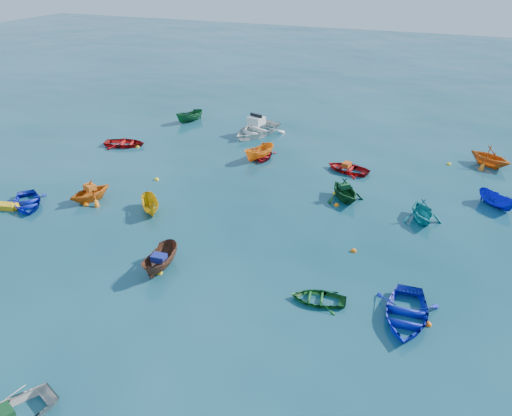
% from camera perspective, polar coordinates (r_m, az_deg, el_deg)
% --- Properties ---
extents(ground, '(160.00, 160.00, 0.00)m').
position_cam_1_polar(ground, '(24.67, -4.42, -5.81)').
color(ground, '#093842').
rests_on(ground, ground).
extents(dinghy_blue_sw, '(3.89, 3.84, 0.66)m').
position_cam_1_polar(dinghy_blue_sw, '(32.44, -24.61, 0.23)').
color(dinghy_blue_sw, '#0E1CB9').
rests_on(dinghy_blue_sw, ground).
extents(sampan_brown_mid, '(1.30, 2.89, 1.08)m').
position_cam_1_polar(sampan_brown_mid, '(24.31, -10.73, -6.83)').
color(sampan_brown_mid, '#58311F').
rests_on(sampan_brown_mid, ground).
extents(dinghy_blue_se, '(2.86, 3.85, 0.77)m').
position_cam_1_polar(dinghy_blue_se, '(21.89, 16.66, -12.04)').
color(dinghy_blue_se, '#0E1EB8').
rests_on(dinghy_blue_se, ground).
extents(dinghy_orange_w, '(3.05, 3.27, 1.40)m').
position_cam_1_polar(dinghy_orange_w, '(31.75, -18.31, 0.84)').
color(dinghy_orange_w, orange).
rests_on(dinghy_orange_w, ground).
extents(sampan_yellow_mid, '(2.30, 2.47, 0.95)m').
position_cam_1_polar(sampan_yellow_mid, '(29.51, -11.89, -0.38)').
color(sampan_yellow_mid, gold).
rests_on(sampan_yellow_mid, ground).
extents(dinghy_green_e, '(2.62, 2.05, 0.49)m').
position_cam_1_polar(dinghy_green_e, '(22.09, 7.09, -10.49)').
color(dinghy_green_e, '#13551E').
rests_on(dinghy_green_e, ground).
extents(dinghy_cyan_se, '(3.02, 3.21, 1.35)m').
position_cam_1_polar(dinghy_cyan_se, '(29.43, 18.34, -1.34)').
color(dinghy_cyan_se, teal).
rests_on(dinghy_cyan_se, ground).
extents(dinghy_red_nw, '(3.63, 3.02, 0.65)m').
position_cam_1_polar(dinghy_red_nw, '(40.05, -14.74, 6.90)').
color(dinghy_red_nw, '#A10D0D').
rests_on(dinghy_red_nw, ground).
extents(sampan_orange_n, '(1.99, 3.03, 1.10)m').
position_cam_1_polar(sampan_orange_n, '(36.22, 0.39, 5.63)').
color(sampan_orange_n, orange).
rests_on(sampan_orange_n, ground).
extents(dinghy_green_n, '(3.55, 3.59, 1.43)m').
position_cam_1_polar(dinghy_green_n, '(30.71, 10.02, 0.96)').
color(dinghy_green_n, '#0F421E').
rests_on(dinghy_green_n, ground).
extents(dinghy_red_ne, '(3.40, 2.76, 0.62)m').
position_cam_1_polar(dinghy_red_ne, '(34.75, 10.41, 4.17)').
color(dinghy_red_ne, '#9F0D0F').
rests_on(dinghy_red_ne, ground).
extents(sampan_blue_far, '(2.48, 2.29, 0.95)m').
position_cam_1_polar(sampan_blue_far, '(32.66, 25.67, 0.17)').
color(sampan_blue_far, '#0E15B4').
rests_on(sampan_blue_far, ground).
extents(dinghy_red_far, '(2.76, 3.26, 0.58)m').
position_cam_1_polar(dinghy_red_far, '(36.54, 0.78, 5.83)').
color(dinghy_red_far, '#9E0D17').
rests_on(dinghy_red_far, ground).
extents(dinghy_orange_far, '(3.89, 3.76, 1.57)m').
position_cam_1_polar(dinghy_orange_far, '(38.64, 25.02, 4.39)').
color(dinghy_orange_far, orange).
rests_on(dinghy_orange_far, ground).
extents(sampan_green_far, '(2.12, 2.91, 1.06)m').
position_cam_1_polar(sampan_green_far, '(44.82, -7.53, 9.76)').
color(sampan_green_far, '#135329').
rests_on(sampan_green_far, ground).
extents(motorboat_white, '(4.76, 5.69, 1.61)m').
position_cam_1_polar(motorboat_white, '(41.30, 0.03, 8.44)').
color(motorboat_white, white).
rests_on(motorboat_white, ground).
extents(tarp_green_a, '(0.76, 0.68, 0.30)m').
position_cam_1_polar(tarp_green_a, '(18.82, -26.81, -20.18)').
color(tarp_green_a, '#10431F').
rests_on(tarp_green_a, dinghy_white_near).
extents(tarp_blue_a, '(0.71, 0.56, 0.32)m').
position_cam_1_polar(tarp_blue_a, '(23.82, -11.04, -5.63)').
color(tarp_blue_a, navy).
rests_on(tarp_blue_a, sampan_brown_mid).
extents(tarp_orange_a, '(0.81, 0.71, 0.33)m').
position_cam_1_polar(tarp_orange_a, '(31.41, -18.46, 2.28)').
color(tarp_orange_a, orange).
rests_on(tarp_orange_a, dinghy_orange_w).
extents(tarp_green_b, '(0.75, 0.74, 0.29)m').
position_cam_1_polar(tarp_green_b, '(30.42, 10.07, 2.49)').
color(tarp_green_b, '#124B26').
rests_on(tarp_green_b, dinghy_green_n).
extents(tarp_orange_b, '(0.61, 0.72, 0.30)m').
position_cam_1_polar(tarp_orange_b, '(34.61, 10.32, 4.91)').
color(tarp_orange_b, '#D64D16').
rests_on(tarp_orange_b, dinghy_red_ne).
extents(buoy_ye_a, '(0.32, 0.32, 0.32)m').
position_cam_1_polar(buoy_ye_a, '(24.01, -10.98, -7.35)').
color(buoy_ye_a, yellow).
rests_on(buoy_ye_a, ground).
extents(buoy_or_b, '(0.29, 0.29, 0.29)m').
position_cam_1_polar(buoy_or_b, '(21.87, 19.06, -12.52)').
color(buoy_or_b, '#F8620D').
rests_on(buoy_or_b, ground).
extents(buoy_ye_b, '(0.32, 0.32, 0.32)m').
position_cam_1_polar(buoy_ye_b, '(33.49, -11.29, 3.17)').
color(buoy_ye_b, yellow).
rests_on(buoy_ye_b, ground).
extents(buoy_or_c, '(0.35, 0.35, 0.35)m').
position_cam_1_polar(buoy_or_c, '(31.22, -18.87, 0.28)').
color(buoy_or_c, '#CE5E0B').
rests_on(buoy_or_c, ground).
extents(buoy_ye_c, '(0.33, 0.33, 0.33)m').
position_cam_1_polar(buoy_ye_c, '(31.34, 9.04, 1.61)').
color(buoy_ye_c, yellow).
rests_on(buoy_ye_c, ground).
extents(buoy_or_d, '(0.31, 0.31, 0.31)m').
position_cam_1_polar(buoy_or_d, '(25.65, 11.08, -4.88)').
color(buoy_or_d, orange).
rests_on(buoy_or_d, ground).
extents(buoy_ye_d, '(0.34, 0.34, 0.34)m').
position_cam_1_polar(buoy_ye_d, '(39.53, -13.41, 6.78)').
color(buoy_ye_d, yellow).
rests_on(buoy_ye_d, ground).
extents(buoy_or_e, '(0.31, 0.31, 0.31)m').
position_cam_1_polar(buoy_or_e, '(29.92, 9.20, 0.28)').
color(buoy_or_e, orange).
rests_on(buoy_or_e, ground).
extents(buoy_ye_e, '(0.31, 0.31, 0.31)m').
position_cam_1_polar(buoy_ye_e, '(37.78, 21.18, 4.65)').
color(buoy_ye_e, yellow).
rests_on(buoy_ye_e, ground).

